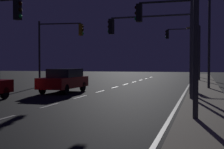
{
  "coord_description": "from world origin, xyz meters",
  "views": [
    {
      "loc": [
        6.71,
        -1.2,
        1.95
      ],
      "look_at": [
        1.12,
        19.91,
        1.21
      ],
      "focal_mm": 54.38,
      "sensor_mm": 36.0,
      "label": 1
    }
  ],
  "objects": [
    {
      "name": "car_oncoming",
      "position": [
        -2.17,
        19.8,
        0.82
      ],
      "size": [
        2.01,
        4.47,
        1.57
      ],
      "color": "#B71414",
      "rests_on": "ground"
    },
    {
      "name": "traffic_light_far_center",
      "position": [
        4.92,
        16.6,
        3.79
      ],
      "size": [
        3.07,
        0.39,
        5.25
      ],
      "color": "#4C4C51",
      "rests_on": "sidewalk_right"
    },
    {
      "name": "lane_markings_center",
      "position": [
        0.0,
        21.0,
        0.01
      ],
      "size": [
        0.14,
        50.0,
        0.01
      ],
      "color": "silver",
      "rests_on": "ground"
    },
    {
      "name": "ground_plane",
      "position": [
        0.0,
        17.5,
        0.0
      ],
      "size": [
        112.0,
        112.0,
        0.0
      ],
      "primitive_type": "plane",
      "color": "black",
      "rests_on": "ground"
    },
    {
      "name": "street_lamp_across_street",
      "position": [
        6.08,
        43.46,
        4.16
      ],
      "size": [
        1.73,
        1.01,
        6.63
      ],
      "color": "#4C4C51",
      "rests_on": "sidewalk_right"
    },
    {
      "name": "traffic_light_far_left",
      "position": [
        3.72,
        19.25,
        3.66
      ],
      "size": [
        5.25,
        0.77,
        4.89
      ],
      "color": "#4C4C51",
      "rests_on": "sidewalk_right"
    },
    {
      "name": "traffic_light_near_right",
      "position": [
        4.95,
        35.76,
        4.13
      ],
      "size": [
        3.72,
        0.43,
        5.7
      ],
      "color": "#38383D",
      "rests_on": "sidewalk_right"
    },
    {
      "name": "traffic_light_mid_left",
      "position": [
        -4.62,
        24.46,
        3.8
      ],
      "size": [
        3.87,
        0.54,
        5.41
      ],
      "color": "#2D3033",
      "rests_on": "ground"
    },
    {
      "name": "lane_edge_line",
      "position": [
        5.64,
        22.5,
        0.01
      ],
      "size": [
        0.14,
        53.0,
        0.01
      ],
      "color": "silver",
      "rests_on": "ground"
    },
    {
      "name": "sidewalk_right",
      "position": [
        6.95,
        17.5,
        0.07
      ],
      "size": [
        2.1,
        77.0,
        0.14
      ],
      "primitive_type": "cube",
      "color": "gray",
      "rests_on": "ground"
    },
    {
      "name": "street_lamp_corner",
      "position": [
        7.48,
        24.45,
        4.59
      ],
      "size": [
        1.78,
        1.08,
        7.43
      ],
      "color": "#38383D",
      "rests_on": "sidewalk_right"
    }
  ]
}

